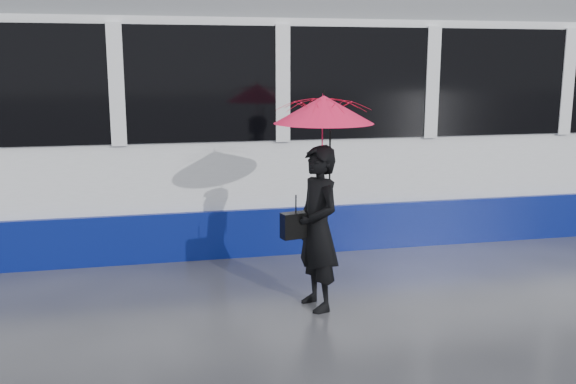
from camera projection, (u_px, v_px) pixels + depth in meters
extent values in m
plane|color=#28282D|center=(249.00, 291.00, 7.04)|extent=(90.00, 90.00, 0.00)
cube|color=#3F3D38|center=(228.00, 246.00, 8.74)|extent=(34.00, 0.07, 0.02)
cube|color=#3F3D38|center=(217.00, 221.00, 10.12)|extent=(34.00, 0.07, 0.02)
cube|color=white|center=(426.00, 125.00, 9.79)|extent=(24.00, 2.40, 2.95)
cube|color=navy|center=(423.00, 203.00, 10.03)|extent=(24.00, 2.56, 0.62)
cube|color=black|center=(428.00, 80.00, 9.66)|extent=(23.00, 2.48, 1.40)
cube|color=slate|center=(431.00, 14.00, 9.47)|extent=(23.60, 2.20, 0.35)
imported|color=black|center=(318.00, 228.00, 6.40)|extent=(0.53, 0.68, 1.66)
imported|color=#E01283|center=(324.00, 136.00, 6.23)|extent=(1.10, 1.11, 0.83)
cone|color=#E01283|center=(324.00, 109.00, 6.18)|extent=(1.18, 1.18, 0.27)
cylinder|color=black|center=(324.00, 93.00, 6.15)|extent=(0.01, 0.01, 0.06)
cylinder|color=black|center=(330.00, 167.00, 6.33)|extent=(0.02, 0.02, 0.73)
cube|color=black|center=(296.00, 225.00, 6.37)|extent=(0.32, 0.19, 0.26)
cylinder|color=black|center=(296.00, 204.00, 6.32)|extent=(0.01, 0.01, 0.18)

